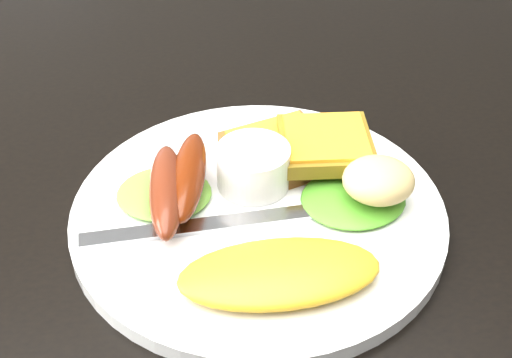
% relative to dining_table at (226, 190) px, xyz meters
% --- Properties ---
extents(dining_table, '(1.20, 0.80, 0.04)m').
position_rel_dining_table_xyz_m(dining_table, '(0.00, 0.00, 0.00)').
color(dining_table, black).
rests_on(dining_table, ground).
extents(dining_chair, '(0.50, 0.50, 0.05)m').
position_rel_dining_table_xyz_m(dining_chair, '(-0.30, 0.83, -0.28)').
color(dining_chair, tan).
rests_on(dining_chair, ground).
extents(plate, '(0.28, 0.28, 0.01)m').
position_rel_dining_table_xyz_m(plate, '(0.02, -0.06, 0.03)').
color(plate, white).
rests_on(plate, dining_table).
extents(lettuce_left, '(0.09, 0.08, 0.01)m').
position_rel_dining_table_xyz_m(lettuce_left, '(-0.05, -0.04, 0.04)').
color(lettuce_left, '#5D9D37').
rests_on(lettuce_left, plate).
extents(lettuce_right, '(0.09, 0.08, 0.01)m').
position_rel_dining_table_xyz_m(lettuce_right, '(0.09, -0.07, 0.04)').
color(lettuce_right, '#399223').
rests_on(lettuce_right, plate).
extents(omelette, '(0.14, 0.07, 0.02)m').
position_rel_dining_table_xyz_m(omelette, '(0.02, -0.14, 0.04)').
color(omelette, yellow).
rests_on(omelette, plate).
extents(sausage_a, '(0.03, 0.11, 0.03)m').
position_rel_dining_table_xyz_m(sausage_a, '(-0.05, -0.06, 0.05)').
color(sausage_a, maroon).
rests_on(sausage_a, lettuce_left).
extents(sausage_b, '(0.05, 0.11, 0.03)m').
position_rel_dining_table_xyz_m(sausage_b, '(-0.03, -0.04, 0.05)').
color(sausage_b, '#621206').
rests_on(sausage_b, lettuce_left).
extents(ramekin, '(0.07, 0.07, 0.03)m').
position_rel_dining_table_xyz_m(ramekin, '(0.02, -0.04, 0.05)').
color(ramekin, white).
rests_on(ramekin, plate).
extents(toast_a, '(0.10, 0.10, 0.01)m').
position_rel_dining_table_xyz_m(toast_a, '(0.05, -0.01, 0.04)').
color(toast_a, brown).
rests_on(toast_a, plate).
extents(toast_b, '(0.08, 0.08, 0.01)m').
position_rel_dining_table_xyz_m(toast_b, '(0.08, -0.02, 0.05)').
color(toast_b, olive).
rests_on(toast_b, toast_a).
extents(potato_salad, '(0.06, 0.05, 0.03)m').
position_rel_dining_table_xyz_m(potato_salad, '(0.10, -0.08, 0.06)').
color(potato_salad, '#EBEEAF').
rests_on(potato_salad, lettuce_right).
extents(fork, '(0.17, 0.02, 0.00)m').
position_rel_dining_table_xyz_m(fork, '(-0.03, -0.08, 0.03)').
color(fork, '#ADAFB7').
rests_on(fork, plate).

